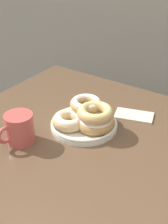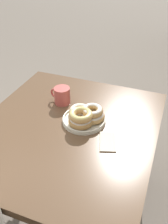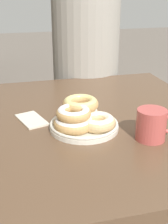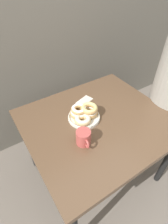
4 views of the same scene
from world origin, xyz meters
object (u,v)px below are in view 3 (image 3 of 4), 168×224
(donut_plate, at_px, (82,117))
(coffee_mug, at_px, (152,124))
(person_figure, at_px, (86,57))
(napkin, at_px, (32,120))
(dining_table, at_px, (97,136))

(donut_plate, height_order, coffee_mug, coffee_mug)
(person_figure, bearing_deg, coffee_mug, 178.56)
(person_figure, height_order, napkin, person_figure)
(donut_plate, xyz_separation_m, person_figure, (0.74, -0.21, 0.03))
(donut_plate, height_order, person_figure, person_figure)
(dining_table, relative_size, coffee_mug, 7.96)
(coffee_mug, height_order, napkin, coffee_mug)
(donut_plate, relative_size, coffee_mug, 1.89)
(dining_table, bearing_deg, coffee_mug, -149.84)
(dining_table, distance_m, coffee_mug, 0.26)
(donut_plate, height_order, napkin, donut_plate)
(donut_plate, distance_m, person_figure, 0.77)
(donut_plate, bearing_deg, napkin, 55.89)
(napkin, bearing_deg, donut_plate, -124.11)
(dining_table, relative_size, donut_plate, 4.21)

